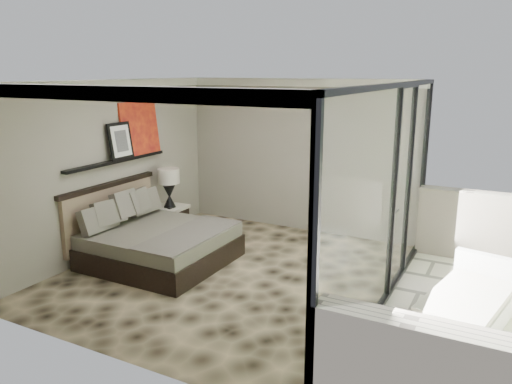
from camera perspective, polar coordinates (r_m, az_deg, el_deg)
The scene contains 13 objects.
floor at distance 7.52m, azimuth -2.97°, elevation -9.29°, with size 5.00×5.00×0.00m, color black.
ceiling at distance 6.92m, azimuth -3.26°, elevation 12.49°, with size 4.50×5.00×0.02m, color silver.
back_wall at distance 9.27m, azimuth 4.84°, elevation 4.13°, with size 4.50×0.02×2.80m, color gray.
left_wall at distance 8.44m, azimuth -16.28°, elevation 2.68°, with size 0.02×5.00×2.80m, color gray.
glass_wall at distance 6.27m, azimuth 14.84°, elevation -0.94°, with size 0.08×5.00×2.80m, color white.
terrace_slab at distance 6.64m, azimuth 27.13°, elevation -14.70°, with size 3.00×5.00×0.12m, color beige.
picture_ledge at distance 8.45m, azimuth -15.57°, elevation 3.43°, with size 0.12×2.20×0.05m, color black.
bed at distance 8.02m, azimuth -11.46°, elevation -5.51°, with size 2.03×1.97×1.12m.
nightstand at distance 9.35m, azimuth -9.84°, elevation -3.00°, with size 0.56×0.56×0.56m, color black.
table_lamp at distance 9.11m, azimuth -9.93°, elevation 1.06°, with size 0.39×0.39×0.71m.
abstract_canvas at distance 8.84m, azimuth -13.15°, elevation 7.12°, with size 0.04×0.90×0.90m, color #C65C11.
framed_print at distance 8.42m, azimuth -15.24°, elevation 5.65°, with size 0.03×0.50×0.60m, color black.
lounger at distance 6.64m, azimuth 23.07°, elevation -11.81°, with size 1.12×1.75×0.64m.
Camera 1 is at (3.57, -5.93, 2.93)m, focal length 35.00 mm.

